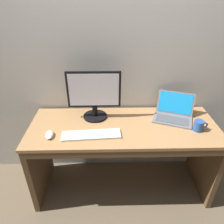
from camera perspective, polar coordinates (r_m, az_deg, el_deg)
ground_plane at (r=2.39m, az=2.65°, el=-19.33°), size 14.00×14.00×0.00m
back_wall at (r=1.94m, az=3.03°, el=20.86°), size 3.94×0.04×3.01m
desk at (r=2.00m, az=3.04°, el=-9.39°), size 1.68×0.64×0.78m
laptop_space_gray at (r=2.03m, az=16.45°, el=-0.40°), size 0.42×0.40×0.21m
external_monitor at (r=1.87m, az=-4.91°, el=4.52°), size 0.48×0.22×0.46m
wired_keyboard at (r=1.74m, az=-5.68°, el=-6.22°), size 0.49×0.16×0.02m
computer_mouse at (r=1.80m, az=-16.74°, el=-5.95°), size 0.08×0.13×0.03m
coffee_mug at (r=1.93m, az=22.64°, el=-3.44°), size 0.12×0.08×0.09m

